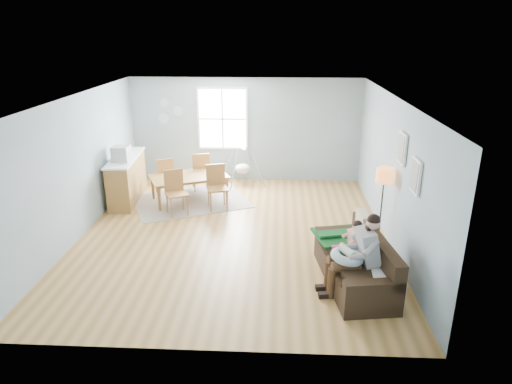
# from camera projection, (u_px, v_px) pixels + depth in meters

# --- Properties ---
(room) EXTENTS (8.40, 9.40, 3.90)m
(room) POSITION_uv_depth(u_px,v_px,m) (232.00, 113.00, 8.29)
(room) COLOR olive
(window) EXTENTS (1.32, 0.08, 1.62)m
(window) POSITION_uv_depth(u_px,v_px,m) (223.00, 119.00, 11.83)
(window) COLOR white
(window) RESTS_ON room
(pictures) EXTENTS (0.05, 1.34, 0.74)m
(pictures) POSITION_uv_depth(u_px,v_px,m) (408.00, 161.00, 7.36)
(pictures) COLOR white
(pictures) RESTS_ON room
(wall_plates) EXTENTS (0.67, 0.02, 0.66)m
(wall_plates) POSITION_uv_depth(u_px,v_px,m) (169.00, 111.00, 11.85)
(wall_plates) COLOR #A7BBC9
(wall_plates) RESTS_ON room
(sofa) EXTENTS (1.14, 2.11, 0.81)m
(sofa) POSITION_uv_depth(u_px,v_px,m) (358.00, 266.00, 7.30)
(sofa) COLOR black
(sofa) RESTS_ON room
(green_throw) EXTENTS (1.09, 0.99, 0.04)m
(green_throw) POSITION_uv_depth(u_px,v_px,m) (343.00, 236.00, 7.84)
(green_throw) COLOR #125220
(green_throw) RESTS_ON sofa
(beige_pillow) EXTENTS (0.17, 0.50, 0.49)m
(beige_pillow) POSITION_uv_depth(u_px,v_px,m) (363.00, 226.00, 7.65)
(beige_pillow) COLOR beige
(beige_pillow) RESTS_ON sofa
(father) EXTENTS (0.95, 0.49, 1.31)m
(father) POSITION_uv_depth(u_px,v_px,m) (357.00, 252.00, 6.88)
(father) COLOR gray
(father) RESTS_ON sofa
(nursing_pillow) EXTENTS (0.60, 0.59, 0.21)m
(nursing_pillow) POSITION_uv_depth(u_px,v_px,m) (347.00, 257.00, 6.89)
(nursing_pillow) COLOR #A2BECA
(nursing_pillow) RESTS_ON father
(infant) EXTENTS (0.24, 0.36, 0.13)m
(infant) POSITION_uv_depth(u_px,v_px,m) (346.00, 250.00, 6.89)
(infant) COLOR silver
(infant) RESTS_ON nursing_pillow
(toddler) EXTENTS (0.52, 0.33, 0.77)m
(toddler) POSITION_uv_depth(u_px,v_px,m) (351.00, 239.00, 7.34)
(toddler) COLOR white
(toddler) RESTS_ON sofa
(floor_lamp) EXTENTS (0.30, 0.30, 1.49)m
(floor_lamp) POSITION_uv_depth(u_px,v_px,m) (384.00, 182.00, 8.32)
(floor_lamp) COLOR black
(floor_lamp) RESTS_ON room
(storage_cube) EXTENTS (0.48, 0.43, 0.51)m
(storage_cube) POSITION_uv_depth(u_px,v_px,m) (386.00, 290.00, 6.70)
(storage_cube) COLOR white
(storage_cube) RESTS_ON room
(rug) EXTENTS (3.14, 2.84, 0.01)m
(rug) POSITION_uv_depth(u_px,v_px,m) (190.00, 201.00, 10.85)
(rug) COLOR gray
(rug) RESTS_ON room
(dining_table) EXTENTS (2.01, 1.63, 0.62)m
(dining_table) POSITION_uv_depth(u_px,v_px,m) (190.00, 189.00, 10.74)
(dining_table) COLOR brown
(dining_table) RESTS_ON rug
(chair_sw) EXTENTS (0.60, 0.60, 0.98)m
(chair_sw) POSITION_uv_depth(u_px,v_px,m) (175.00, 189.00, 9.95)
(chair_sw) COLOR brown
(chair_sw) RESTS_ON rug
(chair_se) EXTENTS (0.56, 0.56, 1.00)m
(chair_se) POSITION_uv_depth(u_px,v_px,m) (217.00, 183.00, 10.27)
(chair_se) COLOR brown
(chair_se) RESTS_ON rug
(chair_nw) EXTENTS (0.57, 0.57, 0.94)m
(chair_nw) POSITION_uv_depth(u_px,v_px,m) (165.00, 174.00, 11.06)
(chair_nw) COLOR brown
(chair_nw) RESTS_ON rug
(chair_ne) EXTENTS (0.55, 0.55, 0.98)m
(chair_ne) POSITION_uv_depth(u_px,v_px,m) (201.00, 169.00, 11.36)
(chair_ne) COLOR brown
(chair_ne) RESTS_ON rug
(counter) EXTENTS (0.70, 1.92, 1.05)m
(counter) POSITION_uv_depth(u_px,v_px,m) (127.00, 178.00, 10.76)
(counter) COLOR brown
(counter) RESTS_ON room
(monitor) EXTENTS (0.37, 0.35, 0.34)m
(monitor) POSITION_uv_depth(u_px,v_px,m) (121.00, 154.00, 10.19)
(monitor) COLOR #A4A4A8
(monitor) RESTS_ON counter
(baby_swing) EXTENTS (1.24, 1.25, 0.98)m
(baby_swing) POSITION_uv_depth(u_px,v_px,m) (243.00, 168.00, 11.88)
(baby_swing) COLOR #A4A4A8
(baby_swing) RESTS_ON room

